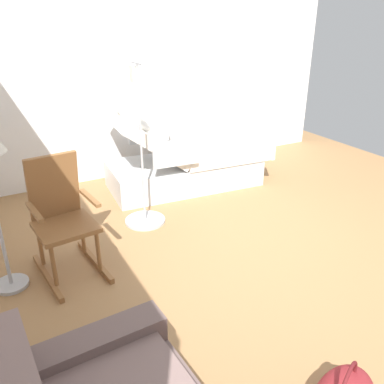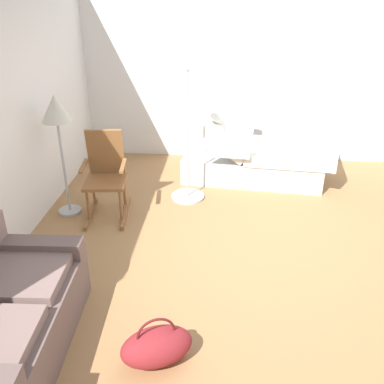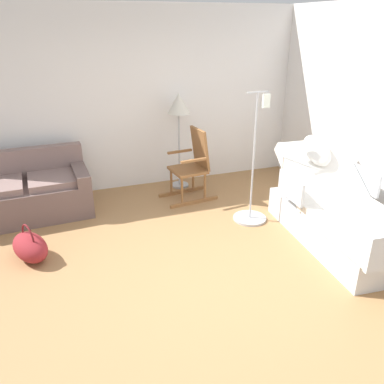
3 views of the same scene
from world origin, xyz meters
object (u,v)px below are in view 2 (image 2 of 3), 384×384
iv_pole (188,180)px  duffel_bag (157,346)px  rocking_chair (106,175)px  floor_lamp (57,117)px  hospital_bed (253,157)px  couch (2,324)px

iv_pole → duffel_bag: bearing=-179.2°
duffel_bag → rocking_chair: bearing=23.4°
floor_lamp → duffel_bag: size_ratio=2.31×
hospital_bed → duffel_bag: (-3.46, 0.83, -0.16)m
couch → floor_lamp: size_ratio=1.11×
hospital_bed → floor_lamp: (-1.24, 2.30, 0.91)m
rocking_chair → duffel_bag: 2.49m
floor_lamp → iv_pole: (0.53, -1.43, -0.98)m
floor_lamp → iv_pole: size_ratio=0.88×
hospital_bed → floor_lamp: bearing=118.3°
hospital_bed → couch: (-3.49, 2.02, -0.01)m
couch → iv_pole: (2.78, -1.14, -0.06)m
hospital_bed → iv_pole: size_ratio=1.26×
floor_lamp → iv_pole: bearing=-69.7°
couch → rocking_chair: size_ratio=1.57×
couch → iv_pole: iv_pole is taller
floor_lamp → duffel_bag: bearing=-146.5°
duffel_bag → floor_lamp: bearing=33.5°
duffel_bag → iv_pole: iv_pole is taller
rocking_chair → floor_lamp: size_ratio=0.71×
rocking_chair → duffel_bag: size_ratio=1.64×
hospital_bed → rocking_chair: 2.18m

